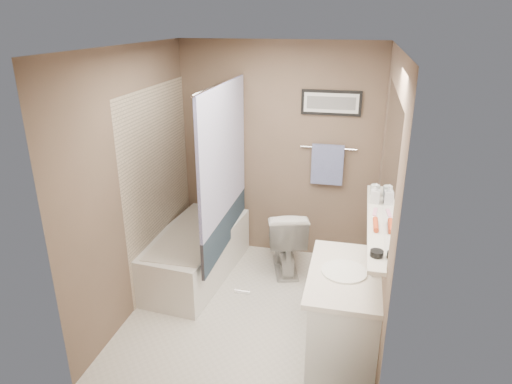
% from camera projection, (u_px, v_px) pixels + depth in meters
% --- Properties ---
extents(ground, '(2.50, 2.50, 0.00)m').
position_uv_depth(ground, '(252.00, 310.00, 4.35)').
color(ground, silver).
rests_on(ground, ground).
extents(ceiling, '(2.20, 2.50, 0.04)m').
position_uv_depth(ceiling, '(252.00, 49.00, 3.49)').
color(ceiling, white).
rests_on(ceiling, wall_back).
extents(wall_back, '(2.20, 0.04, 2.40)m').
position_uv_depth(wall_back, '(278.00, 153.00, 5.03)').
color(wall_back, brown).
rests_on(wall_back, ground).
extents(wall_front, '(2.20, 0.04, 2.40)m').
position_uv_depth(wall_front, '(206.00, 263.00, 2.80)').
color(wall_front, brown).
rests_on(wall_front, ground).
extents(wall_left, '(0.04, 2.50, 2.40)m').
position_uv_depth(wall_left, '(137.00, 183.00, 4.14)').
color(wall_left, brown).
rests_on(wall_left, ground).
extents(wall_right, '(0.04, 2.50, 2.40)m').
position_uv_depth(wall_right, '(382.00, 204.00, 3.69)').
color(wall_right, brown).
rests_on(wall_right, ground).
extents(tile_surround, '(0.02, 1.55, 2.00)m').
position_uv_depth(tile_surround, '(160.00, 185.00, 4.67)').
color(tile_surround, '#BCA98E').
rests_on(tile_surround, wall_left).
extents(curtain_rod, '(0.02, 1.55, 0.02)m').
position_uv_depth(curtain_rod, '(222.00, 83.00, 4.15)').
color(curtain_rod, silver).
rests_on(curtain_rod, wall_left).
extents(curtain_upper, '(0.03, 1.45, 1.28)m').
position_uv_depth(curtain_upper, '(224.00, 152.00, 4.38)').
color(curtain_upper, silver).
rests_on(curtain_upper, curtain_rod).
extents(curtain_lower, '(0.03, 1.45, 0.36)m').
position_uv_depth(curtain_lower, '(226.00, 229.00, 4.68)').
color(curtain_lower, '#263847').
rests_on(curtain_lower, curtain_rod).
extents(mirror, '(0.02, 1.60, 1.00)m').
position_uv_depth(mirror, '(389.00, 159.00, 3.40)').
color(mirror, silver).
rests_on(mirror, wall_right).
extents(shelf, '(0.12, 1.60, 0.03)m').
position_uv_depth(shelf, '(375.00, 222.00, 3.60)').
color(shelf, silver).
rests_on(shelf, wall_right).
extents(towel_bar, '(0.60, 0.02, 0.02)m').
position_uv_depth(towel_bar, '(328.00, 148.00, 4.87)').
color(towel_bar, silver).
rests_on(towel_bar, wall_back).
extents(towel, '(0.34, 0.05, 0.44)m').
position_uv_depth(towel, '(327.00, 165.00, 4.92)').
color(towel, '#92A0D4').
rests_on(towel, towel_bar).
extents(art_frame, '(0.62, 0.02, 0.26)m').
position_uv_depth(art_frame, '(331.00, 103.00, 4.71)').
color(art_frame, black).
rests_on(art_frame, wall_back).
extents(art_mat, '(0.56, 0.00, 0.20)m').
position_uv_depth(art_mat, '(331.00, 103.00, 4.70)').
color(art_mat, white).
rests_on(art_mat, art_frame).
extents(art_image, '(0.50, 0.00, 0.13)m').
position_uv_depth(art_image, '(331.00, 103.00, 4.70)').
color(art_image, '#595959').
rests_on(art_image, art_mat).
extents(door, '(0.80, 0.02, 2.00)m').
position_uv_depth(door, '(293.00, 304.00, 2.75)').
color(door, silver).
rests_on(door, wall_front).
extents(door_handle, '(0.10, 0.02, 0.02)m').
position_uv_depth(door_handle, '(242.00, 292.00, 2.86)').
color(door_handle, silver).
rests_on(door_handle, door).
extents(bathtub, '(0.84, 1.56, 0.50)m').
position_uv_depth(bathtub, '(195.00, 253.00, 4.87)').
color(bathtub, white).
rests_on(bathtub, ground).
extents(tub_rim, '(0.56, 1.36, 0.02)m').
position_uv_depth(tub_rim, '(194.00, 232.00, 4.78)').
color(tub_rim, beige).
rests_on(tub_rim, bathtub).
extents(toilet, '(0.59, 0.80, 0.73)m').
position_uv_depth(toilet, '(285.00, 238.00, 4.94)').
color(toilet, silver).
rests_on(toilet, ground).
extents(vanity, '(0.53, 0.91, 0.80)m').
position_uv_depth(vanity, '(343.00, 322.00, 3.54)').
color(vanity, white).
rests_on(vanity, ground).
extents(countertop, '(0.54, 0.96, 0.04)m').
position_uv_depth(countertop, '(345.00, 275.00, 3.39)').
color(countertop, silver).
rests_on(countertop, vanity).
extents(sink_basin, '(0.34, 0.34, 0.01)m').
position_uv_depth(sink_basin, '(344.00, 271.00, 3.38)').
color(sink_basin, white).
rests_on(sink_basin, countertop).
extents(faucet_spout, '(0.02, 0.02, 0.10)m').
position_uv_depth(faucet_spout, '(372.00, 270.00, 3.33)').
color(faucet_spout, silver).
rests_on(faucet_spout, countertop).
extents(faucet_knob, '(0.05, 0.05, 0.05)m').
position_uv_depth(faucet_knob, '(372.00, 265.00, 3.42)').
color(faucet_knob, silver).
rests_on(faucet_knob, countertop).
extents(candle_bowl_near, '(0.09, 0.09, 0.04)m').
position_uv_depth(candle_bowl_near, '(377.00, 253.00, 3.05)').
color(candle_bowl_near, black).
rests_on(candle_bowl_near, shelf).
extents(hair_brush_front, '(0.04, 0.22, 0.04)m').
position_uv_depth(hair_brush_front, '(376.00, 224.00, 3.47)').
color(hair_brush_front, '#C43E1B').
rests_on(hair_brush_front, shelf).
extents(pink_comb, '(0.05, 0.16, 0.01)m').
position_uv_depth(pink_comb, '(375.00, 212.00, 3.74)').
color(pink_comb, pink).
rests_on(pink_comb, shelf).
extents(glass_jar, '(0.08, 0.08, 0.10)m').
position_uv_depth(glass_jar, '(375.00, 190.00, 4.07)').
color(glass_jar, silver).
rests_on(glass_jar, shelf).
extents(soap_bottle, '(0.08, 0.08, 0.17)m').
position_uv_depth(soap_bottle, '(376.00, 193.00, 3.90)').
color(soap_bottle, '#999999').
rests_on(soap_bottle, shelf).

